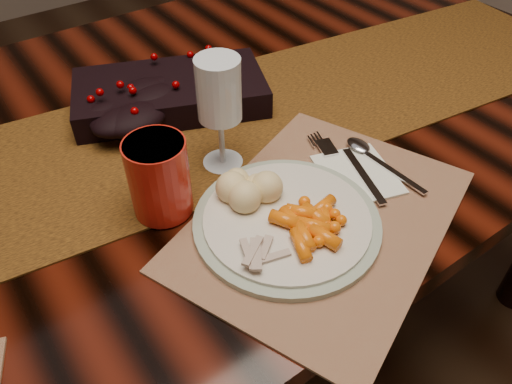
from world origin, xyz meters
TOP-DOWN VIEW (x-y plane):
  - floor at (0.00, 0.00)m, footprint 5.00×5.00m
  - dining_table at (0.00, 0.00)m, footprint 1.80×1.00m
  - table_runner at (-0.02, -0.04)m, footprint 1.83×0.59m
  - centerpiece at (0.00, 0.06)m, footprint 0.39×0.30m
  - placemat_main at (0.04, -0.33)m, footprint 0.53×0.46m
  - dinner_plate at (-0.01, -0.31)m, footprint 0.34×0.34m
  - baby_carrots at (-0.01, -0.36)m, footprint 0.11×0.10m
  - mashed_potatoes at (-0.03, -0.24)m, footprint 0.09×0.09m
  - turkey_shreds at (-0.09, -0.35)m, footprint 0.08×0.08m
  - napkin at (0.14, -0.30)m, footprint 0.15×0.16m
  - fork at (0.15, -0.28)m, footprint 0.08×0.18m
  - spoon at (0.19, -0.30)m, footprint 0.04×0.16m
  - red_cup at (-0.14, -0.18)m, footprint 0.11×0.11m
  - wine_glass at (-0.01, -0.14)m, footprint 0.08×0.08m

SIDE VIEW (x-z plane):
  - floor at x=0.00m, z-range 0.00..0.00m
  - dining_table at x=0.00m, z-range 0.00..0.75m
  - table_runner at x=-0.02m, z-range 0.75..0.75m
  - placemat_main at x=0.04m, z-range 0.75..0.75m
  - napkin at x=0.14m, z-range 0.75..0.76m
  - spoon at x=0.19m, z-range 0.76..0.76m
  - fork at x=0.15m, z-range 0.76..0.76m
  - dinner_plate at x=-0.01m, z-range 0.75..0.77m
  - turkey_shreds at x=-0.09m, z-range 0.77..0.78m
  - baby_carrots at x=-0.01m, z-range 0.77..0.79m
  - centerpiece at x=0.00m, z-range 0.75..0.82m
  - mashed_potatoes at x=-0.03m, z-range 0.77..0.82m
  - red_cup at x=-0.14m, z-range 0.75..0.87m
  - wine_glass at x=-0.01m, z-range 0.75..0.94m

